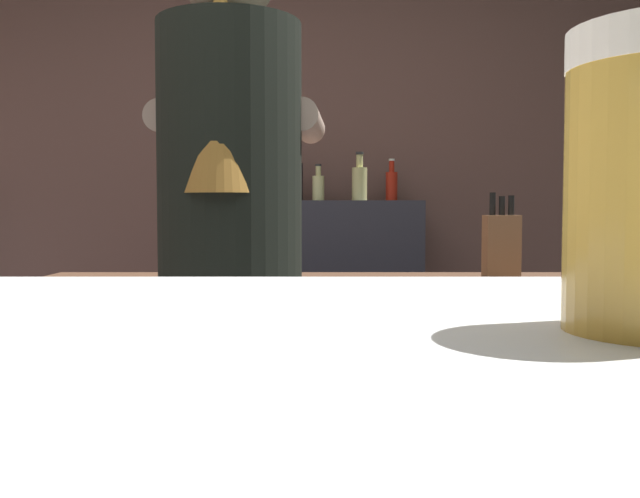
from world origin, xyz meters
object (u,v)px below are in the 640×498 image
object	(u,v)px
mixing_bowl	(211,273)
bottle_olive_oil	(321,187)
knife_block	(504,247)
bottle_hot_sauce	(394,185)
bartender	(233,244)
bottle_soy	(362,182)
bottle_vinegar	(298,180)
chefs_knife	(345,281)

from	to	relation	value
mixing_bowl	bottle_olive_oil	world-z (taller)	bottle_olive_oil
knife_block	bottle_hot_sauce	world-z (taller)	bottle_hot_sauce
bartender	bottle_hot_sauce	bearing A→B (deg)	-15.13
bartender	bottle_soy	size ratio (longest dim) A/B	7.84
mixing_bowl	bottle_vinegar	xyz separation A→B (m)	(0.22, 1.22, 0.33)
knife_block	mixing_bowl	xyz separation A→B (m)	(-0.88, 0.00, -0.08)
knife_block	bottle_soy	world-z (taller)	bottle_soy
bottle_vinegar	mixing_bowl	bearing A→B (deg)	-100.29
bottle_hot_sauce	bottle_olive_oil	bearing A→B (deg)	-176.77
mixing_bowl	bottle_vinegar	bearing A→B (deg)	79.71
chefs_knife	bottle_soy	world-z (taller)	bottle_soy
bottle_hot_sauce	bottle_soy	world-z (taller)	bottle_soy
knife_block	bottle_olive_oil	size ratio (longest dim) A/B	1.54
knife_block	mixing_bowl	bearing A→B (deg)	179.89
knife_block	bottle_hot_sauce	size ratio (longest dim) A/B	1.34
bartender	bottle_hot_sauce	xyz separation A→B (m)	(0.55, 1.66, 0.20)
bottle_olive_oil	knife_block	bearing A→B (deg)	-65.44
mixing_bowl	chefs_knife	xyz separation A→B (m)	(0.40, -0.03, -0.02)
bottle_hot_sauce	chefs_knife	bearing A→B (deg)	-102.22
bottle_vinegar	bottle_olive_oil	bearing A→B (deg)	-7.21
bartender	bottle_soy	world-z (taller)	bartender
bottle_soy	bottle_hot_sauce	bearing A→B (deg)	29.02
knife_block	bottle_vinegar	world-z (taller)	bottle_vinegar
bartender	bottle_soy	xyz separation A→B (m)	(0.40, 1.58, 0.21)
bartender	bottle_olive_oil	bearing A→B (deg)	-3.89
bottle_hot_sauce	bottle_vinegar	bearing A→B (deg)	-179.24
bottle_vinegar	bottle_olive_oil	distance (m)	0.11
knife_block	bottle_soy	size ratio (longest dim) A/B	1.19
bottle_vinegar	bottle_soy	distance (m)	0.31
bartender	bottle_olive_oil	xyz separation A→B (m)	(0.21, 1.64, 0.19)
knife_block	bottle_soy	distance (m)	1.22
bartender	bottle_olive_oil	size ratio (longest dim) A/B	10.15
bottle_hot_sauce	bottle_olive_oil	distance (m)	0.35
bottle_olive_oil	bottle_hot_sauce	bearing A→B (deg)	3.23
knife_block	bottle_vinegar	xyz separation A→B (m)	(-0.66, 1.22, 0.25)
bartender	knife_block	distance (m)	0.87
knife_block	bottle_olive_oil	xyz separation A→B (m)	(-0.55, 1.21, 0.22)
bartender	chefs_knife	bearing A→B (deg)	-31.36
mixing_bowl	bottle_vinegar	world-z (taller)	bottle_vinegar
bottle_hot_sauce	bottle_vinegar	distance (m)	0.45
bottle_olive_oil	bottle_soy	world-z (taller)	bottle_soy
mixing_bowl	bottle_vinegar	distance (m)	1.28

